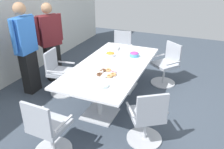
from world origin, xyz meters
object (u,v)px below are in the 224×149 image
Objects in this scene: office_chair_2 at (147,120)px; snack_bowl_candy_mix at (134,54)px; office_chair_3 at (166,66)px; office_chair_4 at (121,52)px; conference_table at (112,71)px; person_standing_1 at (51,42)px; office_chair_1 at (48,131)px; donut_platter at (106,73)px; napkin_pile at (115,48)px; snack_bowl_chips_orange at (110,54)px; plate_stack at (102,85)px; person_standing_0 at (26,48)px; office_chair_0 at (60,74)px.

snack_bowl_candy_mix is (1.46, 0.68, 0.39)m from office_chair_2.
office_chair_3 and office_chair_4 have the same top height.
conference_table is 1.66m from person_standing_1.
donut_platter is at bearing 78.08° from office_chair_1.
office_chair_3 is 5.60× the size of napkin_pile.
plate_stack is at bearing -162.31° from snack_bowl_chips_orange.
office_chair_4 is at bearing 33.13° from snack_bowl_candy_mix.
donut_platter is (-1.53, 0.76, 0.36)m from office_chair_3.
snack_bowl_chips_orange is at bearing -171.08° from napkin_pile.
conference_table is 2.64× the size of office_chair_1.
office_chair_1 is 2.31m from snack_bowl_candy_mix.
person_standing_0 is 9.58× the size of snack_bowl_chips_orange.
office_chair_1 is at bearing -179.55° from napkin_pile.
conference_table is 1.31m from office_chair_2.
office_chair_0 is 1.50m from plate_stack.
person_standing_0 is 1.65m from snack_bowl_chips_orange.
office_chair_3 is at bearing -73.48° from napkin_pile.
conference_table is 14.76× the size of napkin_pile.
office_chair_1 reaches higher than plate_stack.
office_chair_1 is at bearing 171.62° from conference_table.
person_standing_0 is at bearing 101.09° from conference_table.
office_chair_3 is 4.69× the size of snack_bowl_candy_mix.
plate_stack is (0.09, 0.74, 0.36)m from office_chair_2.
napkin_pile is at bearing 54.70° from office_chair_3.
office_chair_0 is 4.69× the size of snack_bowl_candy_mix.
office_chair_0 reaches higher than donut_platter.
person_standing_0 is (-0.33, 1.68, 0.33)m from conference_table.
snack_bowl_candy_mix is at bearing 124.30° from person_standing_1.
snack_bowl_chips_orange reaches higher than donut_platter.
office_chair_0 is 4.78× the size of snack_bowl_chips_orange.
person_standing_0 is at bearing 68.14° from office_chair_3.
office_chair_4 is 0.50× the size of person_standing_0.
person_standing_1 is (-0.78, 2.43, 0.49)m from office_chair_3.
person_standing_1 is (0.47, 0.50, 0.49)m from office_chair_0.
person_standing_0 is 11.21× the size of napkin_pile.
napkin_pile is (-0.78, -0.15, 0.38)m from office_chair_4.
plate_stack is (-1.38, 0.07, -0.03)m from snack_bowl_candy_mix.
napkin_pile is (0.93, -0.84, 0.38)m from office_chair_0.
napkin_pile is at bearing 91.12° from office_chair_2.
person_standing_1 is 1.40m from snack_bowl_chips_orange.
donut_platter is at bearing -170.21° from conference_table.
person_standing_1 reaches higher than conference_table.
person_standing_1 is 1.42m from napkin_pile.
office_chair_2 is at bearing -138.84° from snack_bowl_chips_orange.
snack_bowl_chips_orange is (-0.17, 0.45, -0.00)m from snack_bowl_candy_mix.
office_chair_1 is (-1.66, 0.24, -0.22)m from conference_table.
person_standing_0 is at bearing 133.63° from office_chair_2.
office_chair_3 is 2.95m from person_standing_0.
plate_stack is (-1.15, -1.78, -0.13)m from person_standing_1.
office_chair_3 is at bearing -46.07° from snack_bowl_candy_mix.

